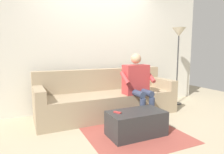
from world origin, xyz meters
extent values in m
plane|color=tan|center=(0.00, 0.60, 0.00)|extent=(8.00, 8.00, 0.00)
cube|color=beige|center=(0.00, -0.69, 1.37)|extent=(5.27, 0.06, 2.74)
cube|color=#9E896B|center=(0.00, 0.00, 0.22)|extent=(2.30, 0.64, 0.43)
cube|color=#9E896B|center=(0.00, -0.40, 0.43)|extent=(2.63, 0.16, 0.86)
cube|color=#9E896B|center=(-1.23, 0.00, 0.32)|extent=(0.16, 0.64, 0.63)
cube|color=#9E896B|center=(1.23, 0.00, 0.32)|extent=(0.16, 0.64, 0.63)
cube|color=#2D2D2D|center=(0.00, 0.90, 0.18)|extent=(0.82, 0.45, 0.35)
cube|color=#B23838|center=(-0.42, 0.20, 0.70)|extent=(0.45, 0.24, 0.53)
sphere|color=tan|center=(-0.42, 0.20, 1.08)|extent=(0.18, 0.18, 0.18)
cylinder|color=#333D56|center=(-0.51, 0.39, 0.49)|extent=(0.11, 0.38, 0.11)
cylinder|color=#333D56|center=(-0.33, 0.39, 0.49)|extent=(0.11, 0.38, 0.11)
cylinder|color=#333D56|center=(-0.51, 0.58, 0.22)|extent=(0.10, 0.10, 0.43)
cylinder|color=#333D56|center=(-0.33, 0.58, 0.22)|extent=(0.10, 0.10, 0.43)
cylinder|color=#B23838|center=(-0.68, 0.28, 0.75)|extent=(0.08, 0.27, 0.22)
cylinder|color=#B23838|center=(-0.15, 0.28, 0.75)|extent=(0.08, 0.27, 0.22)
cube|color=#B73333|center=(0.28, 0.85, 0.36)|extent=(0.09, 0.12, 0.02)
cube|color=#9E473D|center=(0.00, 0.79, 0.00)|extent=(1.38, 1.45, 0.01)
cylinder|color=#2D2D2D|center=(-1.75, -0.18, 0.01)|extent=(0.24, 0.24, 0.02)
cylinder|color=#333333|center=(-1.75, -0.18, 0.80)|extent=(0.03, 0.03, 1.60)
cone|color=beige|center=(-1.75, -0.18, 1.62)|extent=(0.29, 0.29, 0.20)
camera|label=1|loc=(1.48, 3.26, 1.22)|focal=31.96mm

